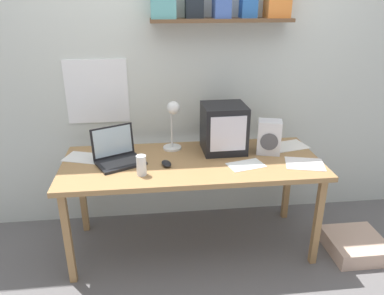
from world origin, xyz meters
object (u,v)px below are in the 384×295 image
object	(u,v)px
loose_paper_near_monitor	(288,146)
desk_lamp	(173,119)
printed_handout	(246,165)
crt_monitor	(224,128)
juice_glass	(141,166)
space_heater	(269,137)
laptop	(117,153)
computer_mouse	(166,164)
loose_paper_near_laptop	(85,158)
open_notebook	(305,164)
floor_cushion	(355,245)
corner_desk	(192,168)

from	to	relation	value
loose_paper_near_monitor	desk_lamp	bearing A→B (deg)	179.03
printed_handout	crt_monitor	bearing A→B (deg)	110.87
juice_glass	space_heater	world-z (taller)	space_heater
laptop	desk_lamp	xyz separation A→B (m)	(0.40, 0.15, 0.18)
computer_mouse	loose_paper_near_laptop	xyz separation A→B (m)	(-0.57, 0.19, -0.01)
crt_monitor	loose_paper_near_laptop	size ratio (longest dim) A/B	1.07
laptop	loose_paper_near_laptop	bearing A→B (deg)	134.36
laptop	open_notebook	distance (m)	1.29
crt_monitor	open_notebook	bearing A→B (deg)	-32.00
desk_lamp	computer_mouse	xyz separation A→B (m)	(-0.07, -0.26, -0.23)
loose_paper_near_monitor	loose_paper_near_laptop	bearing A→B (deg)	-178.10
loose_paper_near_laptop	printed_handout	size ratio (longest dim) A/B	1.19
floor_cushion	desk_lamp	bearing A→B (deg)	162.10
laptop	printed_handout	distance (m)	0.89
corner_desk	desk_lamp	distance (m)	0.38
computer_mouse	floor_cushion	distance (m)	1.54
juice_glass	corner_desk	bearing A→B (deg)	27.30
laptop	space_heater	world-z (taller)	space_heater
corner_desk	desk_lamp	size ratio (longest dim) A/B	4.72
corner_desk	crt_monitor	distance (m)	0.38
corner_desk	floor_cushion	size ratio (longest dim) A/B	4.48
loose_paper_near_monitor	corner_desk	bearing A→B (deg)	-166.48
crt_monitor	space_heater	xyz separation A→B (m)	(0.32, -0.08, -0.05)
computer_mouse	loose_paper_near_laptop	size ratio (longest dim) A/B	0.36
juice_glass	loose_paper_near_monitor	xyz separation A→B (m)	(1.11, 0.36, -0.06)
space_heater	loose_paper_near_monitor	distance (m)	0.25
loose_paper_near_laptop	printed_handout	distance (m)	1.13
laptop	crt_monitor	bearing A→B (deg)	-17.34
desk_lamp	loose_paper_near_monitor	bearing A→B (deg)	-12.48
computer_mouse	open_notebook	size ratio (longest dim) A/B	0.39
crt_monitor	printed_handout	bearing A→B (deg)	-70.60
loose_paper_near_monitor	laptop	bearing A→B (deg)	-173.95
loose_paper_near_laptop	floor_cushion	world-z (taller)	loose_paper_near_laptop
loose_paper_near_laptop	laptop	bearing A→B (deg)	-20.03
corner_desk	space_heater	distance (m)	0.60
corner_desk	juice_glass	bearing A→B (deg)	-152.70
desk_lamp	juice_glass	size ratio (longest dim) A/B	2.85
corner_desk	space_heater	bearing A→B (deg)	7.63
juice_glass	loose_paper_near_laptop	world-z (taller)	juice_glass
juice_glass	loose_paper_near_laptop	distance (m)	0.51
laptop	juice_glass	size ratio (longest dim) A/B	2.84
crt_monitor	loose_paper_near_laptop	xyz separation A→B (m)	(-1.00, -0.03, -0.17)
desk_lamp	open_notebook	xyz separation A→B (m)	(0.88, -0.34, -0.24)
open_notebook	computer_mouse	bearing A→B (deg)	175.11
desk_lamp	juice_glass	bearing A→B (deg)	-132.97
crt_monitor	floor_cushion	size ratio (longest dim) A/B	0.87
space_heater	loose_paper_near_monitor	size ratio (longest dim) A/B	0.80
space_heater	loose_paper_near_laptop	world-z (taller)	space_heater
computer_mouse	juice_glass	bearing A→B (deg)	-144.35
laptop	floor_cushion	xyz separation A→B (m)	(1.71, -0.27, -0.71)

